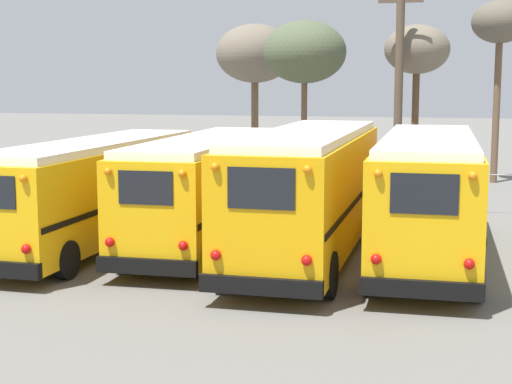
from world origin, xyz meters
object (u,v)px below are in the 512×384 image
at_px(school_bus_3, 428,193).
at_px(utility_pole, 399,83).
at_px(bare_tree_1, 417,52).
at_px(school_bus_0, 97,188).
at_px(bare_tree_0, 305,53).
at_px(school_bus_1, 208,187).
at_px(school_bus_2, 309,188).
at_px(bare_tree_3, 255,54).
at_px(bare_tree_2, 500,26).

relative_size(school_bus_3, utility_pole, 1.16).
distance_m(utility_pole, bare_tree_1, 2.25).
xyz_separation_m(school_bus_0, bare_tree_0, (3.33, 13.78, 4.21)).
xyz_separation_m(school_bus_1, school_bus_2, (3.04, -0.79, 0.16)).
relative_size(school_bus_0, bare_tree_3, 1.39).
bearing_deg(school_bus_3, bare_tree_1, 94.25).
height_order(school_bus_0, utility_pole, utility_pole).
relative_size(school_bus_1, bare_tree_0, 1.40).
relative_size(school_bus_0, bare_tree_0, 1.46).
bearing_deg(bare_tree_2, school_bus_3, -98.28).
xyz_separation_m(bare_tree_0, bare_tree_2, (8.23, 3.19, 1.19)).
relative_size(school_bus_2, bare_tree_1, 1.54).
bearing_deg(bare_tree_2, school_bus_2, -107.86).
bearing_deg(bare_tree_0, school_bus_1, -91.26).
distance_m(school_bus_1, utility_pole, 12.90).
bearing_deg(bare_tree_0, utility_pole, -16.74).
distance_m(bare_tree_0, bare_tree_2, 8.91).
bearing_deg(utility_pole, school_bus_2, -96.34).
distance_m(school_bus_1, school_bus_2, 3.15).
height_order(school_bus_1, utility_pole, utility_pole).
height_order(school_bus_1, bare_tree_2, bare_tree_2).
relative_size(bare_tree_0, bare_tree_1, 1.03).
height_order(school_bus_0, school_bus_1, school_bus_1).
bearing_deg(utility_pole, bare_tree_1, 70.51).
bearing_deg(bare_tree_3, bare_tree_0, -58.58).
height_order(utility_pole, bare_tree_1, utility_pole).
xyz_separation_m(bare_tree_1, bare_tree_3, (-8.59, 5.78, 0.13)).
height_order(school_bus_3, bare_tree_3, bare_tree_3).
bearing_deg(utility_pole, school_bus_3, -82.33).
bearing_deg(school_bus_1, bare_tree_3, 100.40).
height_order(school_bus_1, school_bus_3, school_bus_3).
relative_size(school_bus_1, bare_tree_3, 1.34).
distance_m(school_bus_0, school_bus_1, 3.14).
relative_size(school_bus_2, bare_tree_2, 1.32).
xyz_separation_m(school_bus_1, bare_tree_2, (8.52, 16.20, 5.36)).
bearing_deg(bare_tree_1, bare_tree_2, 38.05).
bearing_deg(bare_tree_0, school_bus_0, -103.59).
bearing_deg(school_bus_0, bare_tree_0, 76.41).
xyz_separation_m(school_bus_0, school_bus_2, (6.09, -0.01, 0.21)).
height_order(school_bus_2, utility_pole, utility_pole).
relative_size(school_bus_2, bare_tree_0, 1.49).
bearing_deg(school_bus_3, bare_tree_3, 115.97).
xyz_separation_m(school_bus_2, utility_pole, (1.40, 12.55, 2.73)).
bearing_deg(school_bus_1, school_bus_0, -165.71).
distance_m(school_bus_0, school_bus_3, 9.14).
xyz_separation_m(school_bus_2, bare_tree_2, (5.47, 16.99, 5.20)).
relative_size(utility_pole, bare_tree_1, 1.27).
distance_m(school_bus_1, bare_tree_3, 20.06).
bearing_deg(bare_tree_2, utility_pole, -132.58).
xyz_separation_m(school_bus_0, utility_pole, (7.48, 12.53, 2.93)).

